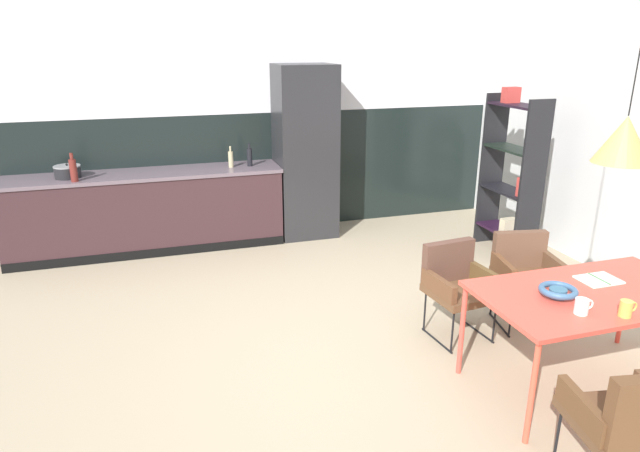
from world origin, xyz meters
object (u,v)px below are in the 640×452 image
refrigerator_column (305,152)px  open_shelf_unit (512,174)px  open_book (599,280)px  bottle_spice_small (250,157)px  armchair_corner_seat (456,279)px  pendant_lamp_over_table_near (624,139)px  mug_glass_clear (582,306)px  bottle_wine_green (73,170)px  cooking_pot (68,172)px  bottle_vinegar_dark (231,159)px  armchair_by_stool (633,417)px  fruit_bowl (558,291)px  mug_tall_blue (626,308)px  dining_table (593,298)px  armchair_head_of_table (525,266)px

refrigerator_column → open_shelf_unit: bearing=-33.1°
open_book → bottle_spice_small: size_ratio=1.01×
armchair_corner_seat → pendant_lamp_over_table_near: pendant_lamp_over_table_near is taller
mug_glass_clear → open_book: bearing=37.8°
bottle_wine_green → open_shelf_unit: (4.54, -1.07, -0.12)m
mug_glass_clear → bottle_wine_green: size_ratio=0.42×
open_book → mug_glass_clear: 0.60m
refrigerator_column → cooking_pot: refrigerator_column is taller
armchair_corner_seat → pendant_lamp_over_table_near: 1.64m
bottle_vinegar_dark → pendant_lamp_over_table_near: 4.20m
mug_glass_clear → open_shelf_unit: open_shelf_unit is taller
armchair_by_stool → open_shelf_unit: bearing=74.8°
pendant_lamp_over_table_near → armchair_corner_seat: bearing=116.1°
fruit_bowl → mug_glass_clear: bearing=-94.0°
mug_glass_clear → refrigerator_column: bearing=99.4°
cooking_pot → pendant_lamp_over_table_near: 5.21m
armchair_by_stool → cooking_pot: cooking_pot is taller
refrigerator_column → fruit_bowl: bearing=-79.8°
mug_tall_blue → bottle_wine_green: bearing=132.1°
dining_table → bottle_vinegar_dark: (-1.84, 3.67, 0.32)m
refrigerator_column → pendant_lamp_over_table_near: pendant_lamp_over_table_near is taller
armchair_head_of_table → mug_glass_clear: (-0.49, -1.17, 0.26)m
bottle_wine_green → pendant_lamp_over_table_near: (3.50, -3.49, 0.71)m
mug_glass_clear → cooking_pot: (-3.29, 3.89, 0.20)m
armchair_head_of_table → pendant_lamp_over_table_near: (-0.19, -0.97, 1.23)m
dining_table → pendant_lamp_over_table_near: bearing=-90.0°
mug_tall_blue → cooking_pot: (-3.51, 4.00, 0.20)m
armchair_by_stool → pendant_lamp_over_table_near: pendant_lamp_over_table_near is taller
open_shelf_unit → armchair_head_of_table: bearing=-30.4°
fruit_bowl → pendant_lamp_over_table_near: pendant_lamp_over_table_near is taller
armchair_corner_seat → bottle_wine_green: size_ratio=2.54×
bottle_spice_small → bottle_vinegar_dark: size_ratio=1.09×
mug_tall_blue → refrigerator_column: bearing=102.3°
armchair_by_stool → refrigerator_column: bearing=105.5°
refrigerator_column → armchair_corner_seat: bearing=-80.1°
armchair_corner_seat → mug_tall_blue: 1.35m
open_book → cooking_pot: cooking_pot is taller
dining_table → armchair_corner_seat: bearing=116.8°
cooking_pot → bottle_vinegar_dark: (1.74, -0.00, 0.03)m
refrigerator_column → bottle_wine_green: refrigerator_column is taller
open_book → armchair_head_of_table: bearing=88.5°
dining_table → cooking_pot: cooking_pot is taller
bottle_wine_green → dining_table: bearing=-44.7°
mug_tall_blue → bottle_vinegar_dark: 4.38m
armchair_head_of_table → bottle_wine_green: bearing=-23.0°
refrigerator_column → bottle_vinegar_dark: size_ratio=8.36×
refrigerator_column → cooking_pot: (-2.64, -0.02, -0.05)m
fruit_bowl → refrigerator_column: bearing=100.2°
refrigerator_column → open_book: bearing=-72.5°
armchair_corner_seat → refrigerator_column: bearing=-86.0°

